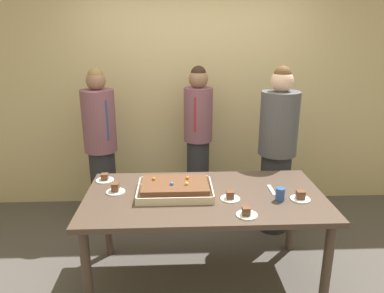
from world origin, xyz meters
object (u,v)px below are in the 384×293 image
object	(u,v)px
plated_slice_near_left	(105,179)
drink_cup_nearest	(280,194)
person_striped_tie_right	(277,150)
sheet_cake	(175,188)
person_serving_front	(101,145)
plated_slice_far_left	(300,197)
plated_slice_center_front	(230,197)
person_green_shirt_behind	(198,140)
party_table	(205,204)
plated_slice_near_right	(247,213)
cake_server_utensil	(272,190)
plated_slice_far_right	(115,189)

from	to	relation	value
plated_slice_near_left	drink_cup_nearest	xyz separation A→B (m)	(1.39, -0.44, 0.03)
person_striped_tie_right	sheet_cake	bearing A→B (deg)	-0.00
person_serving_front	person_striped_tie_right	distance (m)	1.81
plated_slice_far_left	person_serving_front	distance (m)	2.10
sheet_cake	person_serving_front	xyz separation A→B (m)	(-0.77, 1.04, 0.04)
plated_slice_near_left	plated_slice_center_front	xyz separation A→B (m)	(1.02, -0.41, 0.00)
drink_cup_nearest	person_striped_tie_right	size ratio (longest dim) A/B	0.06
plated_slice_center_front	drink_cup_nearest	world-z (taller)	drink_cup_nearest
plated_slice_far_left	person_green_shirt_behind	distance (m)	1.47
plated_slice_far_left	plated_slice_center_front	world-z (taller)	plated_slice_far_left
party_table	plated_slice_near_right	world-z (taller)	plated_slice_near_right
drink_cup_nearest	cake_server_utensil	bearing A→B (deg)	95.04
plated_slice_near_right	sheet_cake	bearing A→B (deg)	141.83
sheet_cake	plated_slice_near_left	bearing A→B (deg)	154.48
sheet_cake	cake_server_utensil	world-z (taller)	sheet_cake
plated_slice_near_right	plated_slice_far_left	distance (m)	0.51
plated_slice_near_right	plated_slice_center_front	size ratio (longest dim) A/B	1.00
plated_slice_center_front	drink_cup_nearest	distance (m)	0.38
plated_slice_near_right	plated_slice_center_front	distance (m)	0.27
sheet_cake	plated_slice_far_left	bearing A→B (deg)	-9.22
cake_server_utensil	person_striped_tie_right	size ratio (longest dim) A/B	0.12
plated_slice_center_front	plated_slice_near_right	bearing A→B (deg)	-73.98
person_green_shirt_behind	drink_cup_nearest	bearing A→B (deg)	34.96
party_table	drink_cup_nearest	xyz separation A→B (m)	(0.56, -0.13, 0.13)
plated_slice_near_right	person_striped_tie_right	size ratio (longest dim) A/B	0.09
plated_slice_near_right	person_striped_tie_right	distance (m)	1.27
party_table	drink_cup_nearest	bearing A→B (deg)	-12.65
sheet_cake	plated_slice_center_front	bearing A→B (deg)	-16.77
cake_server_utensil	person_serving_front	distance (m)	1.86
plated_slice_far_left	person_serving_front	xyz separation A→B (m)	(-1.72, 1.19, 0.07)
plated_slice_far_right	plated_slice_center_front	distance (m)	0.91
plated_slice_center_front	person_striped_tie_right	size ratio (longest dim) A/B	0.09
cake_server_utensil	person_green_shirt_behind	size ratio (longest dim) A/B	0.12
sheet_cake	person_striped_tie_right	distance (m)	1.27
plated_slice_near_right	drink_cup_nearest	world-z (taller)	drink_cup_nearest
party_table	person_striped_tie_right	distance (m)	1.13
plated_slice_far_right	cake_server_utensil	xyz separation A→B (m)	(1.25, -0.03, -0.02)
sheet_cake	plated_slice_center_front	xyz separation A→B (m)	(0.42, -0.13, -0.03)
cake_server_utensil	sheet_cake	bearing A→B (deg)	-178.54
party_table	plated_slice_far_right	size ratio (longest dim) A/B	12.44
sheet_cake	cake_server_utensil	xyz separation A→B (m)	(0.77, 0.02, -0.04)
plated_slice_center_front	person_striped_tie_right	distance (m)	1.08
plated_slice_center_front	person_green_shirt_behind	size ratio (longest dim) A/B	0.09
plated_slice_center_front	person_green_shirt_behind	bearing A→B (deg)	97.44
party_table	person_green_shirt_behind	bearing A→B (deg)	88.99
plated_slice_near_right	person_green_shirt_behind	xyz separation A→B (m)	(-0.24, 1.53, 0.09)
plated_slice_center_front	cake_server_utensil	bearing A→B (deg)	22.19
person_serving_front	person_striped_tie_right	xyz separation A→B (m)	(1.79, -0.27, 0.01)
party_table	plated_slice_near_left	distance (m)	0.90
plated_slice_center_front	cake_server_utensil	xyz separation A→B (m)	(0.36, 0.15, -0.02)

